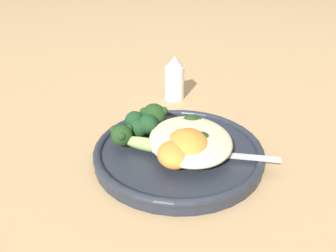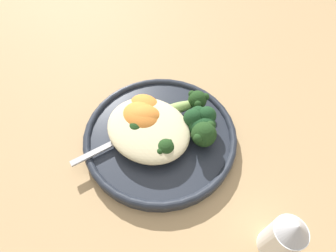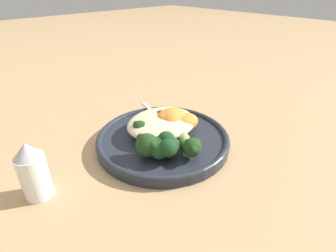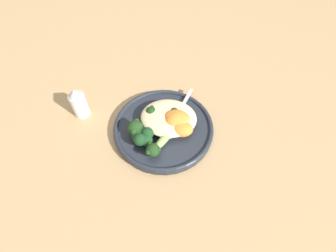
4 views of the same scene
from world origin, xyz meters
The scene contains 13 objects.
ground_plane centered at (0.00, 0.00, 0.00)m, with size 4.00×4.00×0.00m, color tan.
plate centered at (-0.02, 0.01, 0.01)m, with size 0.25×0.25×0.02m.
quinoa_mound centered at (-0.03, 0.00, 0.04)m, with size 0.14×0.12×0.03m, color beige.
broccoli_stalk_0 centered at (-0.04, -0.01, 0.04)m, with size 0.03×0.09×0.03m.
broccoli_stalk_1 centered at (0.00, 0.00, 0.03)m, with size 0.09×0.08×0.03m.
broccoli_stalk_2 centered at (0.03, 0.04, 0.04)m, with size 0.11×0.04×0.04m.
broccoli_stalk_3 centered at (-0.02, 0.08, 0.04)m, with size 0.06×0.09×0.03m.
sweet_potato_chunk_0 centered at (-0.07, 0.03, 0.04)m, with size 0.05×0.04×0.03m, color orange.
sweet_potato_chunk_1 centered at (-0.05, 0.01, 0.04)m, with size 0.06×0.05×0.04m, color orange.
sweet_potato_chunk_2 centered at (-0.05, 0.01, 0.04)m, with size 0.07×0.05×0.04m, color orange.
kale_tuft centered at (0.02, 0.06, 0.04)m, with size 0.05×0.05×0.04m.
spoon centered at (-0.05, -0.03, 0.03)m, with size 0.05×0.12×0.01m.
salt_shaker centered at (0.20, -0.01, 0.04)m, with size 0.04×0.04×0.09m.
Camera 2 is at (0.15, -0.16, 0.37)m, focal length 28.00 mm.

